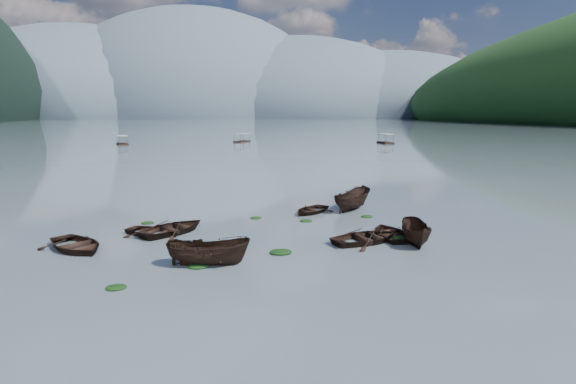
{
  "coord_description": "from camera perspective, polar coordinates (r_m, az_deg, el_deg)",
  "views": [
    {
      "loc": [
        -4.6,
        -21.29,
        7.87
      ],
      "look_at": [
        0.0,
        12.0,
        2.0
      ],
      "focal_mm": 28.0,
      "sensor_mm": 36.0,
      "label": 1
    }
  ],
  "objects": [
    {
      "name": "haze_mtn_d",
      "position": [
        976.83,
        11.7,
        9.25
      ],
      "size": [
        520.0,
        520.0,
        220.0
      ],
      "primitive_type": "ellipsoid",
      "color": "#475666",
      "rests_on": "ground"
    },
    {
      "name": "rowboat_3",
      "position": [
        30.07,
        12.87,
        -5.52
      ],
      "size": [
        3.08,
        4.21,
        0.85
      ],
      "primitive_type": "imported",
      "rotation": [
        0.0,
        0.0,
        3.11
      ],
      "color": "black",
      "rests_on": "ground"
    },
    {
      "name": "weed_clump_3",
      "position": [
        33.35,
        2.31,
        -3.75
      ],
      "size": [
        0.93,
        0.78,
        0.21
      ],
      "primitive_type": "ellipsoid",
      "color": "black",
      "rests_on": "ground"
    },
    {
      "name": "weed_clump_2",
      "position": [
        25.87,
        -0.91,
        -7.8
      ],
      "size": [
        1.28,
        1.03,
        0.28
      ],
      "primitive_type": "ellipsoid",
      "color": "black",
      "rests_on": "ground"
    },
    {
      "name": "pontoon_centre",
      "position": [
        128.39,
        -5.86,
        6.34
      ],
      "size": [
        5.14,
        6.3,
        2.25
      ],
      "primitive_type": null,
      "rotation": [
        0.0,
        0.0,
        -0.55
      ],
      "color": "black",
      "rests_on": "ground"
    },
    {
      "name": "weed_clump_6",
      "position": [
        34.35,
        -4.09,
        -3.36
      ],
      "size": [
        0.89,
        0.74,
        0.19
      ],
      "primitive_type": "ellipsoid",
      "color": "black",
      "rests_on": "ground"
    },
    {
      "name": "haze_mtn_c",
      "position": [
        932.6,
        1.07,
        9.42
      ],
      "size": [
        520.0,
        520.0,
        260.0
      ],
      "primitive_type": "ellipsoid",
      "color": "#475666",
      "rests_on": "ground"
    },
    {
      "name": "rowboat_4",
      "position": [
        28.51,
        9.93,
        -6.27
      ],
      "size": [
        5.5,
        4.69,
        0.96
      ],
      "primitive_type": "imported",
      "rotation": [
        0.0,
        0.0,
        1.91
      ],
      "color": "black",
      "rests_on": "ground"
    },
    {
      "name": "weed_clump_1",
      "position": [
        24.12,
        -11.28,
        -9.33
      ],
      "size": [
        1.14,
        0.91,
        0.25
      ],
      "primitive_type": "ellipsoid",
      "color": "black",
      "rests_on": "ground"
    },
    {
      "name": "rowboat_6",
      "position": [
        31.0,
        -16.68,
        -5.23
      ],
      "size": [
        4.88,
        4.45,
        0.83
      ],
      "primitive_type": "imported",
      "rotation": [
        0.0,
        0.0,
        1.06
      ],
      "color": "black",
      "rests_on": "ground"
    },
    {
      "name": "pontoon_left",
      "position": [
        123.99,
        -20.27,
        5.66
      ],
      "size": [
        4.13,
        6.37,
        2.26
      ],
      "primitive_type": null,
      "rotation": [
        0.0,
        0.0,
        0.31
      ],
      "color": "black",
      "rests_on": "ground"
    },
    {
      "name": "rowboat_5",
      "position": [
        28.93,
        15.94,
        -6.27
      ],
      "size": [
        2.53,
        4.45,
        1.62
      ],
      "primitive_type": "imported",
      "rotation": [
        0.0,
        0.0,
        -0.24
      ],
      "color": "black",
      "rests_on": "ground"
    },
    {
      "name": "weed_clump_7",
      "position": [
        35.22,
        9.98,
        -3.16
      ],
      "size": [
        0.95,
        0.76,
        0.21
      ],
      "primitive_type": "ellipsoid",
      "color": "black",
      "rests_on": "ground"
    },
    {
      "name": "haze_mtn_a",
      "position": [
        956.07,
        -23.64,
        8.62
      ],
      "size": [
        520.0,
        520.0,
        280.0
      ],
      "primitive_type": "ellipsoid",
      "color": "#475666",
      "rests_on": "ground"
    },
    {
      "name": "ground_plane",
      "position": [
        23.16,
        4.13,
        -9.99
      ],
      "size": [
        2400.0,
        2400.0,
        0.0
      ],
      "primitive_type": "plane",
      "color": "slate"
    },
    {
      "name": "rowboat_0",
      "position": [
        29.33,
        -25.27,
        -6.63
      ],
      "size": [
        5.57,
        5.74,
        0.97
      ],
      "primitive_type": "imported",
      "rotation": [
        0.0,
        0.0,
        0.69
      ],
      "color": "black",
      "rests_on": "ground"
    },
    {
      "name": "weed_clump_4",
      "position": [
        29.68,
        14.28,
        -5.78
      ],
      "size": [
        1.26,
        1.0,
        0.26
      ],
      "primitive_type": "ellipsoid",
      "color": "black",
      "rests_on": "ground"
    },
    {
      "name": "rowboat_8",
      "position": [
        37.78,
        8.12,
        -2.22
      ],
      "size": [
        4.77,
        4.94,
        1.93
      ],
      "primitive_type": "imported",
      "rotation": [
        0.0,
        0.0,
        2.39
      ],
      "color": "black",
      "rests_on": "ground"
    },
    {
      "name": "weed_clump_0",
      "position": [
        22.39,
        -20.99,
        -11.36
      ],
      "size": [
        0.96,
        0.78,
        0.21
      ],
      "primitive_type": "ellipsoid",
      "color": "black",
      "rests_on": "ground"
    },
    {
      "name": "rowboat_2",
      "position": [
        24.3,
        -10.03,
        -9.15
      ],
      "size": [
        4.62,
        2.28,
        1.71
      ],
      "primitive_type": "imported",
      "rotation": [
        0.0,
        0.0,
        1.43
      ],
      "color": "black",
      "rests_on": "ground"
    },
    {
      "name": "haze_mtn_b",
      "position": [
        922.99,
        -11.46,
        9.23
      ],
      "size": [
        520.0,
        520.0,
        340.0
      ],
      "primitive_type": "ellipsoid",
      "color": "#475666",
      "rests_on": "ground"
    },
    {
      "name": "rowboat_7",
      "position": [
        36.3,
        2.93,
        -2.63
      ],
      "size": [
        4.72,
        4.8,
        0.82
      ],
      "primitive_type": "imported",
      "rotation": [
        0.0,
        0.0,
        5.55
      ],
      "color": "black",
      "rests_on": "ground"
    },
    {
      "name": "weed_clump_5",
      "position": [
        34.24,
        -17.4,
        -3.84
      ],
      "size": [
        0.94,
        0.76,
        0.2
      ],
      "primitive_type": "ellipsoid",
      "color": "black",
      "rests_on": "ground"
    },
    {
      "name": "rowboat_1",
      "position": [
        31.22,
        -14.29,
        -5.01
      ],
      "size": [
        5.9,
        5.89,
        1.01
      ],
      "primitive_type": "imported",
      "rotation": [
        0.0,
        0.0,
        2.35
      ],
      "color": "black",
      "rests_on": "ground"
    },
    {
      "name": "pontoon_right",
      "position": [
        124.32,
        12.26,
        6.06
      ],
      "size": [
        2.78,
        6.48,
        2.47
      ],
      "primitive_type": null,
      "rotation": [
        0.0,
        0.0,
        0.01
      ],
      "color": "black",
      "rests_on": "ground"
    }
  ]
}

